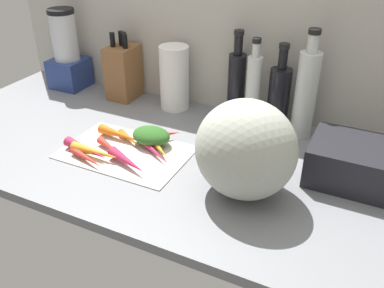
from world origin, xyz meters
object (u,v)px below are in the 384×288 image
Objects in this scene: carrot_8 at (154,151)px; dish_rack at (360,164)px; carrot_4 at (158,147)px; carrot_7 at (119,134)px; cutting_board at (126,152)px; bottle_2 at (279,97)px; carrot_1 at (110,147)px; bottle_0 at (236,84)px; carrot_5 at (87,158)px; carrot_9 at (130,139)px; knife_block at (123,71)px; bottle_3 at (306,93)px; winter_squash at (246,150)px; carrot_0 at (86,150)px; carrot_3 at (96,152)px; bottle_1 at (253,91)px; blender_appliance at (67,55)px; carrot_2 at (162,135)px; carrot_6 at (128,161)px; paper_towel_roll at (174,78)px.

dish_rack is (59.27, 14.26, 3.87)cm from carrot_8.
carrot_7 reaches higher than carrot_4.
bottle_2 is at bearing 43.86° from cutting_board.
bottle_0 reaches higher than carrot_1.
dish_rack is (74.90, 10.73, 3.27)cm from carrot_7.
carrot_5 is 16.79cm from carrot_9.
bottle_3 is at bearing -0.52° from knife_block.
carrot_9 is 0.33× the size of bottle_3.
winter_squash reaches higher than carrot_7.
carrot_0 is at bearing -70.98° from knife_block.
bottle_1 is (36.03, 41.70, 11.38)cm from carrot_3.
winter_squash is 40.39cm from bottle_3.
carrot_1 is 0.89× the size of carrot_4.
carrot_1 is at bearing -154.35° from carrot_4.
carrot_9 is 0.37× the size of blender_appliance.
bottle_0 is (47.40, 1.94, 2.46)cm from knife_block.
knife_block is 47.50cm from bottle_0.
dish_rack reaches higher than carrot_2.
bottle_2 is (38.61, 37.11, 11.69)cm from cutting_board.
carrot_3 is 70.34cm from bottle_3.
bottle_1 reaches higher than carrot_6.
carrot_4 is at bearing 25.65° from carrot_1.
cutting_board is 1.25× the size of bottle_1.
carrot_3 is 65.26cm from blender_appliance.
carrot_8 is 1.26× the size of carrot_9.
winter_squash is (47.96, 7.34, 11.71)cm from carrot_5.
bottle_2 reaches higher than carrot_5.
bottle_3 is at bearing -3.50° from bottle_2.
bottle_0 is 16.47cm from bottle_2.
carrot_6 is 0.60× the size of knife_block.
bottle_2 is (16.28, -2.05, -1.39)cm from bottle_0.
bottle_1 is at bearing -1.53° from blender_appliance.
carrot_9 reaches higher than carrot_8.
carrot_5 is 0.46× the size of bottle_1.
cutting_board is 54.81cm from bottle_2.
winter_squash is at bearing 8.70° from carrot_5.
knife_block is 96.36cm from dish_rack.
carrot_6 reaches higher than cutting_board.
carrot_4 is at bearing -139.82° from bottle_3.
carrot_5 is 16.13cm from carrot_7.
carrot_0 is at bearing -99.97° from paper_towel_roll.
carrot_9 is at bearing 174.92° from carrot_4.
carrot_7 reaches higher than carrot_1.
paper_towel_roll reaches higher than carrot_6.
carrot_8 is at bearing -12.73° from carrot_7.
carrot_3 is 78.40cm from dish_rack.
carrot_7 is at bearing -130.16° from bottle_0.
bottle_0 is 1.06× the size of bottle_2.
cutting_board is 1.51× the size of knife_block.
bottle_1 is (20.71, 29.96, 11.71)cm from carrot_4.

